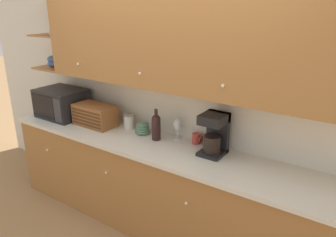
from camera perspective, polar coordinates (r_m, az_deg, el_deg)
ground_plane at (r=3.67m, az=1.89°, el=-16.15°), size 24.00×24.00×0.00m
wall_back at (r=3.12m, az=2.45°, el=3.90°), size 5.94×0.06×2.60m
counter_unit at (r=3.21m, az=-0.91°, el=-12.08°), size 3.56×0.62×0.91m
backsplash_panel at (r=3.13m, az=2.07°, el=1.46°), size 3.54×0.01×0.52m
upper_cabinets at (r=2.75m, az=3.30°, el=12.66°), size 3.54×0.38×0.77m
microwave at (r=3.88m, az=-18.04°, el=2.59°), size 0.52×0.41×0.32m
bread_box at (r=3.52m, az=-12.61°, el=0.59°), size 0.45×0.25×0.22m
storage_canister at (r=3.39m, az=-6.82°, el=-0.53°), size 0.11×0.11×0.15m
bowl_stack_on_counter at (r=3.25m, az=-4.44°, el=-1.71°), size 0.15×0.15×0.12m
wine_bottle at (r=3.07m, az=-2.07°, el=-1.30°), size 0.08×0.08×0.30m
wine_glass at (r=3.08m, az=1.65°, el=-1.21°), size 0.08×0.08×0.21m
mug at (r=3.03m, az=5.03°, el=-3.47°), size 0.09×0.08×0.09m
coffee_maker at (r=2.80m, az=8.10°, el=-2.59°), size 0.20×0.23×0.36m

